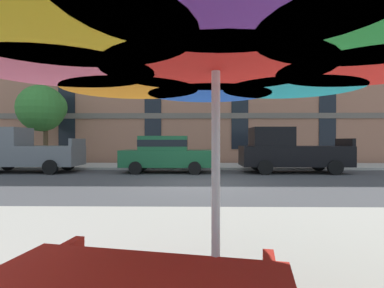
# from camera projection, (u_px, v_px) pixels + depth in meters

# --- Properties ---
(ground_plane) EXTENTS (120.00, 120.00, 0.00)m
(ground_plane) POSITION_uv_depth(u_px,v_px,m) (196.00, 183.00, 11.08)
(ground_plane) COLOR #424244
(sidewalk_far) EXTENTS (56.00, 3.60, 0.12)m
(sidewalk_far) POSITION_uv_depth(u_px,v_px,m) (196.00, 166.00, 17.88)
(sidewalk_far) COLOR #B2ADA3
(sidewalk_far) RESTS_ON ground
(apartment_building) EXTENTS (45.96, 12.08, 19.20)m
(apartment_building) POSITION_uv_depth(u_px,v_px,m) (196.00, 47.00, 25.96)
(apartment_building) COLOR #A87056
(apartment_building) RESTS_ON ground
(pickup_gray) EXTENTS (5.10, 2.12, 2.20)m
(pickup_gray) POSITION_uv_depth(u_px,v_px,m) (23.00, 151.00, 14.90)
(pickup_gray) COLOR slate
(pickup_gray) RESTS_ON ground
(sedan_green) EXTENTS (4.40, 1.98, 1.78)m
(sedan_green) POSITION_uv_depth(u_px,v_px,m) (166.00, 153.00, 14.79)
(sedan_green) COLOR #195933
(sedan_green) RESTS_ON ground
(pickup_black) EXTENTS (5.10, 2.12, 2.20)m
(pickup_black) POSITION_uv_depth(u_px,v_px,m) (289.00, 152.00, 14.70)
(pickup_black) COLOR black
(pickup_black) RESTS_ON ground
(street_tree_left) EXTENTS (2.79, 2.82, 4.86)m
(street_tree_left) POSITION_uv_depth(u_px,v_px,m) (45.00, 107.00, 18.18)
(street_tree_left) COLOR brown
(street_tree_left) RESTS_ON ground
(patio_umbrella) EXTENTS (3.34, 3.34, 2.55)m
(patio_umbrella) POSITION_uv_depth(u_px,v_px,m) (216.00, 38.00, 2.05)
(patio_umbrella) COLOR silver
(patio_umbrella) RESTS_ON ground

